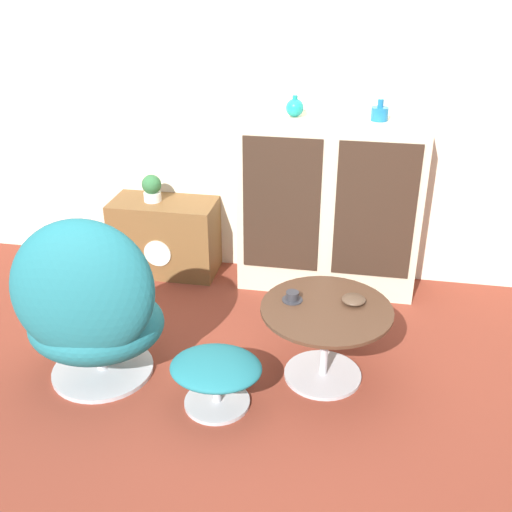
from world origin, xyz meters
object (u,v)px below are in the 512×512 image
Objects in this scene: sideboard at (329,206)px; coffee_table at (325,330)px; egg_chair at (90,309)px; ottoman at (216,372)px; vase_leftmost at (295,108)px; potted_plant at (152,188)px; teacup at (292,297)px; vase_inner_left at (380,113)px; tv_console at (166,237)px; bowl at (354,299)px.

sideboard is 1.71× the size of coffee_table.
egg_chair reaches higher than coffee_table.
ottoman is 3.54× the size of vase_leftmost.
coffee_table is 1.67m from potted_plant.
teacup is (1.09, -0.98, -0.17)m from potted_plant.
potted_plant is (-1.47, -0.00, -0.57)m from vase_inner_left.
coffee_table is at bearing 11.66° from egg_chair.
sideboard is 0.68m from vase_leftmost.
tv_console is 3.88× the size of potted_plant.
sideboard is 10.75× the size of teacup.
potted_plant reaches higher than tv_console.
vase_leftmost is at bearing 0.09° from potted_plant.
ottoman is 4.27× the size of teacup.
egg_chair reaches higher than teacup.
ottoman is 3.62× the size of vase_inner_left.
coffee_table is at bearing -149.68° from bowl.
vase_inner_left is 1.58m from potted_plant.
vase_leftmost is at bearing 55.77° from egg_chair.
tv_console is 1.06× the size of coffee_table.
vase_leftmost is (0.19, 1.34, 1.01)m from ottoman.
vase_leftmost reaches higher than egg_chair.
vase_leftmost is 1.24m from teacup.
vase_inner_left is (0.51, 0.00, -0.01)m from vase_leftmost.
ottoman is (0.70, -1.34, -0.07)m from tv_console.
vase_inner_left is at bearing 86.13° from bowl.
ottoman is at bearing -147.82° from coffee_table.
vase_leftmost is (0.86, 1.26, 0.77)m from egg_chair.
vase_inner_left is at bearing 42.68° from egg_chair.
sideboard is 1.68m from egg_chair.
potted_plant reaches higher than coffee_table.
tv_console is at bearing 117.42° from ottoman.
coffee_table is at bearing 32.18° from ottoman.
teacup is at bearing 167.41° from coffee_table.
vase_inner_left reaches higher than sideboard.
bowl is (1.31, 0.32, 0.01)m from egg_chair.
ottoman is at bearing -62.58° from tv_console.
sideboard is 1.20× the size of egg_chair.
vase_leftmost is (-0.32, 1.02, 0.91)m from coffee_table.
vase_inner_left is 1.20m from bowl.
ottoman is at bearing -6.63° from egg_chair.
sideboard is at bearing -179.17° from vase_inner_left.
tv_console is 5.55× the size of vase_leftmost.
potted_plant is (-1.28, 1.02, 0.33)m from coffee_table.
bowl is at bearing -93.87° from vase_inner_left.
bowl is (1.41, -0.94, -0.17)m from potted_plant.
coffee_table is 0.22m from bowl.
vase_inner_left is 1.18× the size of teacup.
vase_inner_left is at bearing 0.06° from potted_plant.
vase_leftmost is 0.51m from vase_inner_left.
sideboard is 9.10× the size of vase_inner_left.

